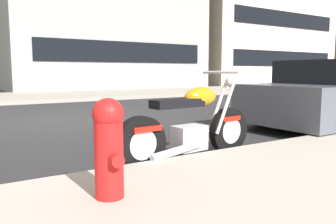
% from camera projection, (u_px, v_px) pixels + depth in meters
% --- Properties ---
extents(ground_plane, '(260.00, 260.00, 0.00)m').
position_uv_depth(ground_plane, '(69.00, 120.00, 7.68)').
color(ground_plane, '#28282B').
extents(sidewalk_far_curb, '(120.00, 5.00, 0.14)m').
position_uv_depth(sidewalk_far_curb, '(240.00, 89.00, 19.81)').
color(sidewalk_far_curb, gray).
rests_on(sidewalk_far_curb, ground).
extents(parking_stall_stripe, '(0.12, 2.20, 0.01)m').
position_uv_depth(parking_stall_stripe, '(151.00, 155.00, 4.48)').
color(parking_stall_stripe, silver).
rests_on(parking_stall_stripe, ground).
extents(parked_motorcycle, '(2.03, 0.62, 1.11)m').
position_uv_depth(parked_motorcycle, '(191.00, 127.00, 4.12)').
color(parked_motorcycle, black).
rests_on(parked_motorcycle, ground).
extents(fire_hydrant, '(0.24, 0.36, 0.77)m').
position_uv_depth(fire_hydrant, '(109.00, 145.00, 2.55)').
color(fire_hydrant, red).
rests_on(fire_hydrant, sidewalk_near_curb).
extents(townhouse_behind_pole, '(11.39, 11.85, 9.71)m').
position_uv_depth(townhouse_behind_pole, '(88.00, 15.00, 22.83)').
color(townhouse_behind_pole, '#939993').
rests_on(townhouse_behind_pole, ground).
extents(townhouse_corner_block, '(12.37, 9.71, 9.20)m').
position_uv_depth(townhouse_corner_block, '(240.00, 30.00, 28.80)').
color(townhouse_corner_block, beige).
rests_on(townhouse_corner_block, ground).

